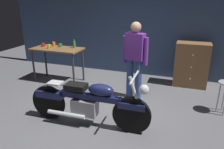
% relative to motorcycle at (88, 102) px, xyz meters
% --- Properties ---
extents(ground_plane, '(12.00, 12.00, 0.00)m').
position_rel_motorcycle_xyz_m(ground_plane, '(0.16, 0.21, -0.45)').
color(ground_plane, slate).
extents(back_wall, '(8.00, 0.12, 3.10)m').
position_rel_motorcycle_xyz_m(back_wall, '(0.16, 3.01, 1.10)').
color(back_wall, '#384C70').
rests_on(back_wall, ground_plane).
extents(workbench, '(1.30, 0.64, 0.90)m').
position_rel_motorcycle_xyz_m(workbench, '(-1.67, 1.67, 0.34)').
color(workbench, brown).
rests_on(workbench, ground_plane).
extents(motorcycle, '(2.19, 0.60, 1.00)m').
position_rel_motorcycle_xyz_m(motorcycle, '(0.00, 0.00, 0.00)').
color(motorcycle, black).
rests_on(motorcycle, ground_plane).
extents(person_standing, '(0.56, 0.28, 1.67)m').
position_rel_motorcycle_xyz_m(person_standing, '(0.46, 1.36, 0.48)').
color(person_standing, '#344A84').
rests_on(person_standing, ground_plane).
extents(wooden_dresser, '(0.80, 0.47, 1.10)m').
position_rel_motorcycle_xyz_m(wooden_dresser, '(1.64, 2.51, 0.10)').
color(wooden_dresser, brown).
rests_on(wooden_dresser, ground_plane).
extents(mug_yellow_tall, '(0.11, 0.07, 0.10)m').
position_rel_motorcycle_xyz_m(mug_yellow_tall, '(-1.84, 1.58, 0.50)').
color(mug_yellow_tall, yellow).
rests_on(mug_yellow_tall, workbench).
extents(mug_red_diner, '(0.12, 0.09, 0.09)m').
position_rel_motorcycle_xyz_m(mug_red_diner, '(-2.12, 1.73, 0.50)').
color(mug_red_diner, red).
rests_on(mug_red_diner, workbench).
extents(mug_orange_travel, '(0.12, 0.08, 0.11)m').
position_rel_motorcycle_xyz_m(mug_orange_travel, '(-1.88, 1.85, 0.51)').
color(mug_orange_travel, orange).
rests_on(mug_orange_travel, workbench).
extents(mug_green_speckled, '(0.12, 0.08, 0.09)m').
position_rel_motorcycle_xyz_m(mug_green_speckled, '(-1.66, 1.82, 0.50)').
color(mug_green_speckled, '#3D7F4C').
rests_on(mug_green_speckled, workbench).
extents(bottle, '(0.06, 0.06, 0.24)m').
position_rel_motorcycle_xyz_m(bottle, '(-1.26, 1.85, 0.55)').
color(bottle, '#4C8C4C').
rests_on(bottle, workbench).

